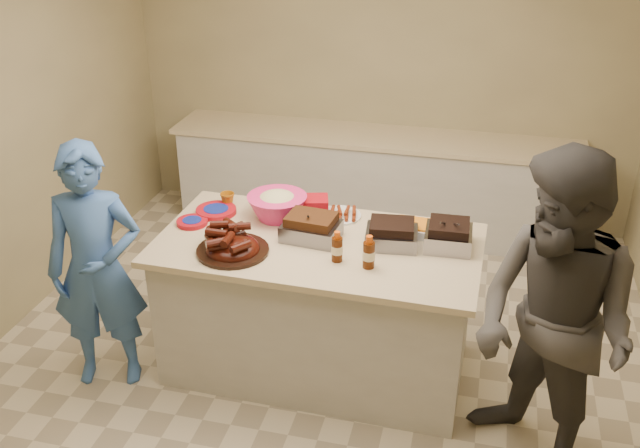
% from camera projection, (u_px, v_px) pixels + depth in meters
% --- Properties ---
extents(room, '(4.50, 5.00, 2.70)m').
position_uv_depth(room, '(313.00, 372.00, 4.74)').
color(room, tan).
rests_on(room, ground).
extents(back_counter, '(3.60, 0.64, 0.90)m').
position_uv_depth(back_counter, '(373.00, 182.00, 6.43)').
color(back_counter, beige).
rests_on(back_counter, ground).
extents(island, '(2.01, 1.09, 0.94)m').
position_uv_depth(island, '(318.00, 365.00, 4.81)').
color(island, beige).
rests_on(island, ground).
extents(rib_platter, '(0.46, 0.46, 0.17)m').
position_uv_depth(rib_platter, '(233.00, 252.00, 4.27)').
color(rib_platter, '#421108').
rests_on(rib_platter, island).
extents(pulled_pork_tray, '(0.36, 0.29, 0.10)m').
position_uv_depth(pulled_pork_tray, '(311.00, 238.00, 4.42)').
color(pulled_pork_tray, '#47230F').
rests_on(pulled_pork_tray, island).
extents(brisket_tray, '(0.34, 0.29, 0.09)m').
position_uv_depth(brisket_tray, '(391.00, 244.00, 4.36)').
color(brisket_tray, black).
rests_on(brisket_tray, island).
extents(roasting_pan, '(0.29, 0.29, 0.11)m').
position_uv_depth(roasting_pan, '(447.00, 247.00, 4.33)').
color(roasting_pan, gray).
rests_on(roasting_pan, island).
extents(coleslaw_bowl, '(0.40, 0.40, 0.27)m').
position_uv_depth(coleslaw_bowl, '(278.00, 218.00, 4.68)').
color(coleslaw_bowl, '#E62971').
rests_on(coleslaw_bowl, island).
extents(sausage_plate, '(0.33, 0.33, 0.05)m').
position_uv_depth(sausage_plate, '(340.00, 216.00, 4.70)').
color(sausage_plate, silver).
rests_on(sausage_plate, island).
extents(mac_cheese_dish, '(0.29, 0.22, 0.07)m').
position_uv_depth(mac_cheese_dish, '(417.00, 233.00, 4.49)').
color(mac_cheese_dish, orange).
rests_on(mac_cheese_dish, island).
extents(bbq_bottle_a, '(0.07, 0.07, 0.19)m').
position_uv_depth(bbq_bottle_a, '(337.00, 261.00, 4.18)').
color(bbq_bottle_a, '#3F1703').
rests_on(bbq_bottle_a, island).
extents(bbq_bottle_b, '(0.07, 0.07, 0.20)m').
position_uv_depth(bbq_bottle_b, '(368.00, 267.00, 4.11)').
color(bbq_bottle_b, '#3F1703').
rests_on(bbq_bottle_b, island).
extents(mustard_bottle, '(0.05, 0.05, 0.12)m').
position_uv_depth(mustard_bottle, '(293.00, 219.00, 4.67)').
color(mustard_bottle, gold).
rests_on(mustard_bottle, island).
extents(sauce_bowl, '(0.13, 0.04, 0.13)m').
position_uv_depth(sauce_bowl, '(323.00, 221.00, 4.63)').
color(sauce_bowl, silver).
rests_on(sauce_bowl, island).
extents(plate_stack_large, '(0.27, 0.27, 0.03)m').
position_uv_depth(plate_stack_large, '(216.00, 213.00, 4.74)').
color(plate_stack_large, '#A20B15').
rests_on(plate_stack_large, island).
extents(plate_stack_small, '(0.21, 0.21, 0.03)m').
position_uv_depth(plate_stack_small, '(192.00, 224.00, 4.60)').
color(plate_stack_small, '#A20B15').
rests_on(plate_stack_small, island).
extents(plastic_cup, '(0.10, 0.09, 0.10)m').
position_uv_depth(plastic_cup, '(228.00, 205.00, 4.85)').
color(plastic_cup, '#A35E0C').
rests_on(plastic_cup, island).
extents(basket_stack, '(0.26, 0.22, 0.11)m').
position_uv_depth(basket_stack, '(311.00, 213.00, 4.74)').
color(basket_stack, '#A20B15').
rests_on(basket_stack, island).
extents(guest_blue, '(1.05, 1.72, 0.39)m').
position_uv_depth(guest_blue, '(114.00, 374.00, 4.72)').
color(guest_blue, '#3B65AC').
rests_on(guest_blue, ground).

